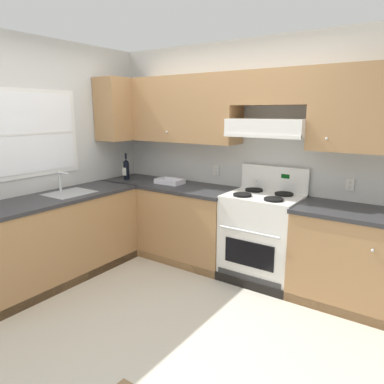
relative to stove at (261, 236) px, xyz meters
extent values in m
plane|color=beige|center=(-0.57, -1.25, -0.48)|extent=(7.04, 7.04, 0.00)
cube|color=silver|center=(-0.11, 0.37, 0.80)|extent=(4.68, 0.12, 2.55)
cube|color=#A87A4C|center=(-1.22, 0.13, 1.32)|extent=(1.65, 0.34, 0.76)
cube|color=#A87A4C|center=(0.99, 0.13, 1.32)|extent=(1.18, 0.34, 0.76)
cube|color=#A87A4C|center=(0.00, 0.13, 1.53)|extent=(0.80, 0.34, 0.34)
cube|color=white|center=(0.00, 0.09, 1.14)|extent=(0.80, 0.46, 0.17)
cube|color=white|center=(0.00, -0.13, 1.07)|extent=(0.80, 0.03, 0.04)
sphere|color=silver|center=(-1.22, -0.05, 1.06)|extent=(0.02, 0.02, 0.02)
sphere|color=silver|center=(0.60, -0.05, 1.06)|extent=(0.02, 0.02, 0.02)
cube|color=silver|center=(-0.75, 0.29, 0.60)|extent=(0.08, 0.01, 0.12)
cube|color=silver|center=(-0.75, 0.29, 0.62)|extent=(0.03, 0.00, 0.03)
cube|color=silver|center=(-0.75, 0.29, 0.58)|extent=(0.03, 0.00, 0.03)
cube|color=silver|center=(0.77, 0.29, 0.60)|extent=(0.08, 0.01, 0.12)
cube|color=silver|center=(0.77, 0.29, 0.62)|extent=(0.03, 0.00, 0.03)
cube|color=silver|center=(0.77, 0.29, 0.58)|extent=(0.03, 0.00, 0.03)
cube|color=silver|center=(-2.19, -1.15, 0.80)|extent=(0.12, 4.00, 2.55)
cube|color=white|center=(-2.13, -1.16, 1.07)|extent=(0.04, 1.00, 0.92)
cube|color=white|center=(-2.11, -1.16, 1.07)|extent=(0.01, 0.90, 0.82)
cube|color=white|center=(-2.11, -1.16, 1.07)|extent=(0.01, 0.90, 0.02)
cube|color=#A87A4C|center=(-1.95, -0.05, 1.32)|extent=(0.34, 0.64, 0.76)
cube|color=#A87A4C|center=(-1.24, -0.01, -0.04)|extent=(1.71, 0.61, 0.87)
cube|color=#2D2D30|center=(-1.24, -0.01, 0.41)|extent=(1.73, 0.63, 0.04)
cube|color=#A87A4C|center=(0.93, -0.01, -0.04)|extent=(1.10, 0.61, 0.87)
cube|color=#2D2D30|center=(0.93, -0.01, 0.41)|extent=(1.12, 0.63, 0.04)
cube|color=black|center=(-0.31, -0.28, -0.43)|extent=(3.54, 0.06, 0.09)
sphere|color=silver|center=(-1.58, -0.33, 0.20)|extent=(0.03, 0.03, 0.03)
sphere|color=silver|center=(1.10, -0.33, 0.20)|extent=(0.03, 0.03, 0.03)
cube|color=#A87A4C|center=(-1.81, -1.26, -0.04)|extent=(0.61, 1.89, 0.87)
cube|color=#2D2D30|center=(-1.81, -1.26, 0.41)|extent=(0.63, 1.91, 0.04)
cube|color=black|center=(-1.54, -1.26, -0.43)|extent=(0.06, 1.85, 0.09)
cube|color=#999B9E|center=(-1.81, -1.02, 0.43)|extent=(0.40, 0.48, 0.01)
cube|color=#28282B|center=(-1.81, -1.02, 0.36)|extent=(0.34, 0.42, 0.14)
cylinder|color=silver|center=(-1.97, -1.02, 0.54)|extent=(0.03, 0.03, 0.22)
cylinder|color=silver|center=(-1.89, -1.02, 0.64)|extent=(0.16, 0.02, 0.02)
cube|color=white|center=(0.00, 0.00, -0.02)|extent=(0.76, 0.58, 0.91)
cube|color=black|center=(0.00, -0.30, -0.10)|extent=(0.53, 0.01, 0.26)
cylinder|color=silver|center=(0.00, -0.32, 0.14)|extent=(0.65, 0.02, 0.02)
cube|color=#333333|center=(0.00, -0.30, -0.38)|extent=(0.70, 0.01, 0.11)
cube|color=white|center=(0.00, 0.00, 0.44)|extent=(0.76, 0.58, 0.02)
cube|color=white|center=(0.00, 0.27, 0.58)|extent=(0.76, 0.04, 0.29)
cube|color=#053F0C|center=(0.13, 0.25, 0.63)|extent=(0.09, 0.01, 0.04)
cylinder|color=black|center=(-0.17, -0.14, 0.46)|extent=(0.19, 0.19, 0.02)
cylinder|color=black|center=(-0.17, -0.14, 0.45)|extent=(0.07, 0.07, 0.01)
cylinder|color=black|center=(0.17, -0.14, 0.46)|extent=(0.19, 0.19, 0.02)
cylinder|color=black|center=(0.17, -0.14, 0.45)|extent=(0.07, 0.07, 0.01)
cylinder|color=black|center=(-0.17, 0.14, 0.46)|extent=(0.19, 0.19, 0.02)
cylinder|color=black|center=(-0.17, 0.14, 0.45)|extent=(0.07, 0.07, 0.01)
cylinder|color=black|center=(0.17, 0.14, 0.46)|extent=(0.19, 0.19, 0.02)
cylinder|color=black|center=(0.17, 0.14, 0.45)|extent=(0.07, 0.07, 0.01)
cylinder|color=white|center=(-0.21, 0.25, 0.55)|extent=(0.04, 0.02, 0.04)
cylinder|color=white|center=(-0.07, 0.25, 0.55)|extent=(0.04, 0.02, 0.04)
cylinder|color=white|center=(0.07, 0.25, 0.55)|extent=(0.04, 0.02, 0.04)
cylinder|color=white|center=(0.21, 0.25, 0.55)|extent=(0.04, 0.02, 0.04)
cylinder|color=black|center=(-1.87, -0.10, 0.55)|extent=(0.08, 0.08, 0.23)
cone|color=black|center=(-1.87, -0.10, 0.68)|extent=(0.08, 0.08, 0.04)
cylinder|color=black|center=(-1.87, -0.10, 0.74)|extent=(0.03, 0.03, 0.08)
cylinder|color=black|center=(-1.87, -0.10, 0.77)|extent=(0.03, 0.03, 0.02)
cube|color=silver|center=(-1.87, -0.14, 0.54)|extent=(0.07, 0.00, 0.10)
cube|color=silver|center=(-1.24, 0.01, 0.44)|extent=(0.27, 0.16, 0.02)
cube|color=silver|center=(-1.24, -0.09, 0.46)|extent=(0.34, 0.01, 0.06)
cube|color=silver|center=(-1.24, 0.10, 0.46)|extent=(0.34, 0.01, 0.06)
cube|color=silver|center=(-1.40, 0.01, 0.46)|extent=(0.01, 0.18, 0.06)
cube|color=silver|center=(-1.08, 0.01, 0.46)|extent=(0.01, 0.18, 0.06)
camera|label=1|loc=(1.43, -3.38, 1.30)|focal=33.40mm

